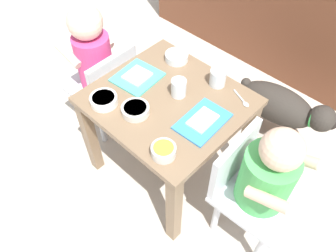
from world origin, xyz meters
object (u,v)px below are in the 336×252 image
at_px(water_cup_left, 179,89).
at_px(cereal_bowl_left_side, 104,100).
at_px(water_cup_right, 218,78).
at_px(spoon_by_left_tray, 242,100).
at_px(seated_child_right, 264,176).
at_px(food_tray_left, 137,77).
at_px(dining_table, 168,114).
at_px(dog, 282,107).
at_px(veggie_bowl_near, 164,151).
at_px(food_tray_right, 202,121).
at_px(seated_child_left, 95,59).
at_px(cereal_bowl_right_side, 177,57).
at_px(veggie_bowl_far, 135,110).

bearing_deg(water_cup_left, cereal_bowl_left_side, -126.68).
bearing_deg(cereal_bowl_left_side, water_cup_right, 57.52).
relative_size(water_cup_left, spoon_by_left_tray, 0.73).
distance_m(seated_child_right, food_tray_left, 0.62).
bearing_deg(seated_child_right, dining_table, -178.55).
xyz_separation_m(seated_child_right, water_cup_left, (-0.43, 0.03, 0.10)).
bearing_deg(dog, dining_table, -116.46).
bearing_deg(water_cup_right, veggie_bowl_near, -77.72).
xyz_separation_m(dining_table, food_tray_right, (0.17, -0.00, 0.09)).
height_order(seated_child_left, cereal_bowl_left_side, seated_child_left).
xyz_separation_m(dog, water_cup_left, (-0.25, -0.48, 0.28)).
bearing_deg(food_tray_left, spoon_by_left_tray, 26.40).
relative_size(food_tray_left, cereal_bowl_left_side, 1.83).
distance_m(seated_child_right, cereal_bowl_right_side, 0.61).
bearing_deg(dining_table, water_cup_right, 66.61).
height_order(seated_child_left, water_cup_right, seated_child_left).
distance_m(dog, veggie_bowl_near, 0.77).
height_order(seated_child_right, food_tray_left, seated_child_right).
bearing_deg(dog, spoon_by_left_tray, -98.19).
height_order(seated_child_left, water_cup_left, seated_child_left).
distance_m(dining_table, cereal_bowl_left_side, 0.26).
height_order(seated_child_left, veggie_bowl_far, seated_child_left).
bearing_deg(food_tray_left, food_tray_right, -0.00).
height_order(dining_table, seated_child_left, seated_child_left).
relative_size(food_tray_right, veggie_bowl_far, 1.97).
bearing_deg(cereal_bowl_left_side, seated_child_left, 149.14).
height_order(cereal_bowl_right_side, spoon_by_left_tray, cereal_bowl_right_side).
bearing_deg(dining_table, dog, 63.54).
distance_m(water_cup_left, cereal_bowl_left_side, 0.28).
distance_m(food_tray_left, food_tray_right, 0.34).
relative_size(seated_child_left, veggie_bowl_far, 6.53).
height_order(seated_child_left, seated_child_right, seated_child_left).
bearing_deg(veggie_bowl_near, dining_table, 130.52).
bearing_deg(water_cup_left, seated_child_left, -172.95).
xyz_separation_m(seated_child_right, cereal_bowl_right_side, (-0.58, 0.18, 0.09)).
height_order(seated_child_right, food_tray_right, seated_child_right).
distance_m(dining_table, food_tray_left, 0.19).
distance_m(seated_child_left, food_tray_left, 0.28).
bearing_deg(cereal_bowl_left_side, dining_table, 49.55).
distance_m(seated_child_right, spoon_by_left_tray, 0.30).
distance_m(water_cup_right, cereal_bowl_right_side, 0.22).
height_order(food_tray_left, veggie_bowl_near, veggie_bowl_near).
bearing_deg(veggie_bowl_far, cereal_bowl_left_side, -158.18).
distance_m(water_cup_left, water_cup_right, 0.17).
height_order(veggie_bowl_far, spoon_by_left_tray, veggie_bowl_far).
height_order(dining_table, food_tray_left, food_tray_left).
distance_m(seated_child_left, cereal_bowl_left_side, 0.34).
relative_size(veggie_bowl_near, cereal_bowl_right_side, 0.85).
relative_size(seated_child_left, water_cup_left, 9.52).
bearing_deg(spoon_by_left_tray, food_tray_right, -101.75).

